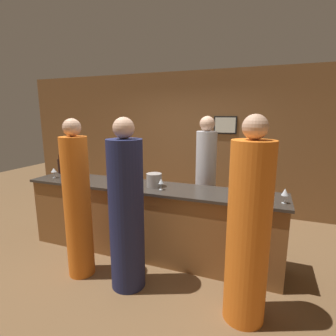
% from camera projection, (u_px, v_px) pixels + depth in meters
% --- Properties ---
extents(ground_plane, '(14.00, 14.00, 0.00)m').
position_uv_depth(ground_plane, '(149.00, 253.00, 3.77)').
color(ground_plane, brown).
extents(back_wall, '(8.00, 0.08, 2.80)m').
position_uv_depth(back_wall, '(191.00, 142.00, 5.42)').
color(back_wall, brown).
rests_on(back_wall, ground_plane).
extents(bar_counter, '(3.59, 0.63, 1.00)m').
position_uv_depth(bar_counter, '(148.00, 220.00, 3.67)').
color(bar_counter, brown).
rests_on(bar_counter, ground_plane).
extents(bartender, '(0.31, 0.31, 1.93)m').
position_uv_depth(bartender, '(205.00, 184.00, 3.99)').
color(bartender, '#B2B2B7').
rests_on(bartender, ground_plane).
extents(guest_0, '(0.39, 0.39, 1.93)m').
position_uv_depth(guest_0, '(126.00, 212.00, 2.89)').
color(guest_0, '#1E234C').
rests_on(guest_0, ground_plane).
extents(guest_1, '(0.39, 0.39, 1.96)m').
position_uv_depth(guest_1, '(248.00, 231.00, 2.40)').
color(guest_1, orange).
rests_on(guest_1, ground_plane).
extents(guest_2, '(0.31, 0.31, 1.91)m').
position_uv_depth(guest_2, '(78.00, 205.00, 3.12)').
color(guest_2, orange).
rests_on(guest_2, ground_plane).
extents(wine_bottle_0, '(0.07, 0.07, 0.31)m').
position_uv_depth(wine_bottle_0, '(60.00, 166.00, 4.31)').
color(wine_bottle_0, black).
rests_on(wine_bottle_0, bar_counter).
extents(wine_bottle_1, '(0.08, 0.08, 0.27)m').
position_uv_depth(wine_bottle_1, '(75.00, 173.00, 3.90)').
color(wine_bottle_1, black).
rests_on(wine_bottle_1, bar_counter).
extents(ice_bucket, '(0.21, 0.21, 0.18)m').
position_uv_depth(ice_bucket, '(154.00, 180.00, 3.53)').
color(ice_bucket, '#9E9993').
rests_on(ice_bucket, bar_counter).
extents(wine_glass_0, '(0.08, 0.08, 0.15)m').
position_uv_depth(wine_glass_0, '(54.00, 170.00, 4.00)').
color(wine_glass_0, silver).
rests_on(wine_glass_0, bar_counter).
extents(wine_glass_1, '(0.06, 0.06, 0.15)m').
position_uv_depth(wine_glass_1, '(161.00, 182.00, 3.37)').
color(wine_glass_1, silver).
rests_on(wine_glass_1, bar_counter).
extents(wine_glass_2, '(0.08, 0.08, 0.17)m').
position_uv_depth(wine_glass_2, '(285.00, 192.00, 2.85)').
color(wine_glass_2, silver).
rests_on(wine_glass_2, bar_counter).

